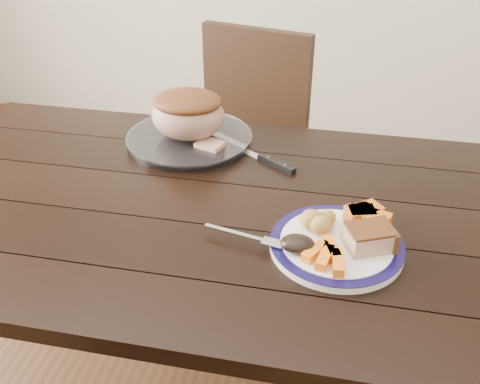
% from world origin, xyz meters
% --- Properties ---
extents(dining_table, '(1.60, 0.90, 0.75)m').
position_xyz_m(dining_table, '(0.00, 0.00, 0.66)').
color(dining_table, black).
rests_on(dining_table, ground).
extents(chair_far, '(0.51, 0.52, 0.93)m').
position_xyz_m(chair_far, '(-0.06, 0.74, 0.52)').
color(chair_far, black).
rests_on(chair_far, ground).
extents(dinner_plate, '(0.28, 0.28, 0.02)m').
position_xyz_m(dinner_plate, '(0.31, -0.12, 0.76)').
color(dinner_plate, white).
rests_on(dinner_plate, dining_table).
extents(plate_rim, '(0.28, 0.28, 0.02)m').
position_xyz_m(plate_rim, '(0.31, -0.12, 0.77)').
color(plate_rim, '#100B38').
rests_on(plate_rim, dinner_plate).
extents(serving_platter, '(0.35, 0.35, 0.02)m').
position_xyz_m(serving_platter, '(-0.13, 0.29, 0.76)').
color(serving_platter, white).
rests_on(serving_platter, dining_table).
extents(pork_slice, '(0.11, 0.10, 0.04)m').
position_xyz_m(pork_slice, '(0.37, -0.12, 0.79)').
color(pork_slice, tan).
rests_on(pork_slice, dinner_plate).
extents(roasted_potatoes, '(0.08, 0.08, 0.04)m').
position_xyz_m(roasted_potatoes, '(0.26, -0.08, 0.79)').
color(roasted_potatoes, gold).
rests_on(roasted_potatoes, dinner_plate).
extents(carrot_batons, '(0.09, 0.11, 0.02)m').
position_xyz_m(carrot_batons, '(0.29, -0.18, 0.78)').
color(carrot_batons, orange).
rests_on(carrot_batons, dinner_plate).
extents(pumpkin_wedges, '(0.10, 0.09, 0.04)m').
position_xyz_m(pumpkin_wedges, '(0.36, -0.05, 0.79)').
color(pumpkin_wedges, orange).
rests_on(pumpkin_wedges, dinner_plate).
extents(dark_mushroom, '(0.07, 0.05, 0.03)m').
position_xyz_m(dark_mushroom, '(0.23, -0.17, 0.79)').
color(dark_mushroom, black).
rests_on(dark_mushroom, dinner_plate).
extents(fork, '(0.18, 0.06, 0.00)m').
position_xyz_m(fork, '(0.12, -0.14, 0.77)').
color(fork, silver).
rests_on(fork, dinner_plate).
extents(roast_joint, '(0.21, 0.18, 0.13)m').
position_xyz_m(roast_joint, '(-0.13, 0.29, 0.83)').
color(roast_joint, tan).
rests_on(roast_joint, serving_platter).
extents(cut_slice, '(0.08, 0.07, 0.02)m').
position_xyz_m(cut_slice, '(-0.06, 0.24, 0.78)').
color(cut_slice, tan).
rests_on(cut_slice, serving_platter).
extents(carving_knife, '(0.28, 0.19, 0.01)m').
position_xyz_m(carving_knife, '(0.10, 0.22, 0.76)').
color(carving_knife, silver).
rests_on(carving_knife, dining_table).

